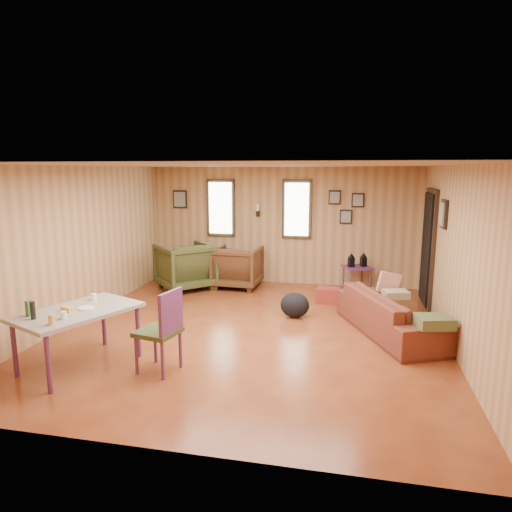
{
  "coord_description": "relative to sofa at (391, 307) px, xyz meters",
  "views": [
    {
      "loc": [
        1.41,
        -6.25,
        2.34
      ],
      "look_at": [
        0.0,
        0.4,
        1.05
      ],
      "focal_mm": 32.0,
      "sensor_mm": 36.0,
      "label": 1
    }
  ],
  "objects": [
    {
      "name": "backpack",
      "position": [
        -1.45,
        0.46,
        -0.2
      ],
      "size": [
        0.55,
        0.47,
        0.4
      ],
      "rotation": [
        0.0,
        0.0,
        0.3
      ],
      "color": "black",
      "rests_on": "ground"
    },
    {
      "name": "recliner_green",
      "position": [
        -3.81,
        1.79,
        0.1
      ],
      "size": [
        1.34,
        1.34,
        1.01
      ],
      "primitive_type": "imported",
      "rotation": [
        0.0,
        0.0,
        -2.35
      ],
      "color": "#3A3F1C",
      "rests_on": "ground"
    },
    {
      "name": "sofa_pillows",
      "position": [
        0.25,
        -0.12,
        0.1
      ],
      "size": [
        0.89,
        1.86,
        0.38
      ],
      "rotation": [
        0.0,
        0.0,
        0.26
      ],
      "color": "#4A502D",
      "rests_on": "sofa"
    },
    {
      "name": "recliner_brown",
      "position": [
        -2.82,
        2.13,
        0.05
      ],
      "size": [
        0.92,
        0.87,
        0.91
      ],
      "primitive_type": "imported",
      "rotation": [
        0.0,
        0.0,
        3.1
      ],
      "color": "#4E2E17",
      "rests_on": "ground"
    },
    {
      "name": "dining_chair",
      "position": [
        -2.69,
        -1.87,
        0.15
      ],
      "size": [
        0.53,
        0.53,
        0.99
      ],
      "rotation": [
        0.0,
        0.0,
        -0.21
      ],
      "color": "#3A3F1C",
      "rests_on": "ground"
    },
    {
      "name": "cooler",
      "position": [
        -0.97,
        1.36,
        -0.27
      ],
      "size": [
        0.42,
        0.33,
        0.28
      ],
      "rotation": [
        0.0,
        0.0,
        -0.13
      ],
      "color": "maroon",
      "rests_on": "ground"
    },
    {
      "name": "room",
      "position": [
        -1.84,
        -0.04,
        0.8
      ],
      "size": [
        5.54,
        6.04,
        2.44
      ],
      "color": "brown",
      "rests_on": "ground"
    },
    {
      "name": "dining_table",
      "position": [
        -3.75,
        -1.94,
        0.24
      ],
      "size": [
        1.31,
        1.6,
        0.91
      ],
      "rotation": [
        0.0,
        0.0,
        -0.41
      ],
      "color": "#9F9486",
      "rests_on": "ground"
    },
    {
      "name": "end_table",
      "position": [
        -3.19,
        2.42,
        0.02
      ],
      "size": [
        0.62,
        0.57,
        0.76
      ],
      "rotation": [
        0.0,
        0.0,
        -0.05
      ],
      "color": "#672E5F",
      "rests_on": "ground"
    },
    {
      "name": "side_table",
      "position": [
        -0.47,
        2.26,
        0.12
      ],
      "size": [
        0.63,
        0.63,
        0.77
      ],
      "rotation": [
        0.0,
        0.0,
        0.41
      ],
      "color": "#672E5F",
      "rests_on": "ground"
    },
    {
      "name": "sofa",
      "position": [
        0.0,
        0.0,
        0.0
      ],
      "size": [
        1.39,
        2.14,
        0.81
      ],
      "primitive_type": "imported",
      "rotation": [
        0.0,
        0.0,
        1.99
      ],
      "color": "maroon",
      "rests_on": "ground"
    }
  ]
}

